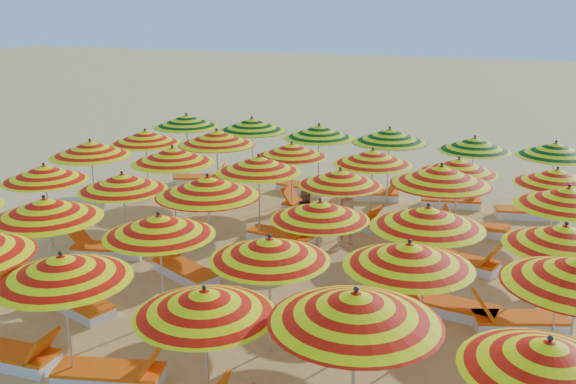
# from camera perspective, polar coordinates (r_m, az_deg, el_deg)

# --- Properties ---
(ground) EXTENTS (120.00, 120.00, 0.00)m
(ground) POSITION_cam_1_polar(r_m,az_deg,el_deg) (14.82, -0.70, -6.46)
(ground) COLOR #DDBE62
(ground) RESTS_ON ground
(umbrella_2) EXTENTS (2.63, 2.63, 2.22)m
(umbrella_2) POSITION_cam_1_polar(r_m,az_deg,el_deg) (10.27, -19.47, -6.35)
(umbrella_2) COLOR silver
(umbrella_2) RESTS_ON ground
(umbrella_3) EXTENTS (2.05, 2.05, 2.10)m
(umbrella_3) POSITION_cam_1_polar(r_m,az_deg,el_deg) (8.94, -7.42, -9.70)
(umbrella_3) COLOR silver
(umbrella_3) RESTS_ON ground
(umbrella_4) EXTENTS (2.31, 2.31, 2.38)m
(umbrella_4) POSITION_cam_1_polar(r_m,az_deg,el_deg) (8.24, 6.03, -10.15)
(umbrella_4) COLOR silver
(umbrella_4) RESTS_ON ground
(umbrella_5) EXTENTS (2.17, 2.17, 2.16)m
(umbrella_5) POSITION_cam_1_polar(r_m,az_deg,el_deg) (8.13, 22.12, -13.33)
(umbrella_5) COLOR silver
(umbrella_5) RESTS_ON ground
(umbrella_7) EXTENTS (2.77, 2.77, 2.30)m
(umbrella_7) POSITION_cam_1_polar(r_m,az_deg,el_deg) (13.02, -20.81, -1.39)
(umbrella_7) COLOR silver
(umbrella_7) RESTS_ON ground
(umbrella_8) EXTENTS (2.11, 2.11, 2.17)m
(umbrella_8) POSITION_cam_1_polar(r_m,az_deg,el_deg) (11.85, -11.41, -2.91)
(umbrella_8) COLOR silver
(umbrella_8) RESTS_ON ground
(umbrella_9) EXTENTS (2.59, 2.59, 2.14)m
(umbrella_9) POSITION_cam_1_polar(r_m,az_deg,el_deg) (10.59, -1.66, -5.08)
(umbrella_9) COLOR silver
(umbrella_9) RESTS_ON ground
(umbrella_10) EXTENTS (2.64, 2.64, 2.22)m
(umbrella_10) POSITION_cam_1_polar(r_m,az_deg,el_deg) (10.35, 10.70, -5.51)
(umbrella_10) COLOR silver
(umbrella_10) RESTS_ON ground
(umbrella_12) EXTENTS (2.56, 2.56, 2.14)m
(umbrella_12) POSITION_cam_1_polar(r_m,az_deg,el_deg) (16.34, -20.84, 1.60)
(umbrella_12) COLOR silver
(umbrella_12) RESTS_ON ground
(umbrella_13) EXTENTS (2.03, 2.03, 2.14)m
(umbrella_13) POSITION_cam_1_polar(r_m,az_deg,el_deg) (14.97, -14.52, 0.87)
(umbrella_13) COLOR silver
(umbrella_13) RESTS_ON ground
(umbrella_14) EXTENTS (2.24, 2.24, 2.36)m
(umbrella_14) POSITION_cam_1_polar(r_m,az_deg,el_deg) (13.54, -7.15, 0.51)
(umbrella_14) COLOR silver
(umbrella_14) RESTS_ON ground
(umbrella_15) EXTENTS (2.56, 2.56, 2.10)m
(umbrella_15) POSITION_cam_1_polar(r_m,az_deg,el_deg) (12.65, 2.87, -1.64)
(umbrella_15) COLOR silver
(umbrella_15) RESTS_ON ground
(umbrella_16) EXTENTS (2.69, 2.69, 2.25)m
(umbrella_16) POSITION_cam_1_polar(r_m,az_deg,el_deg) (12.09, 12.30, -2.19)
(umbrella_16) COLOR silver
(umbrella_16) RESTS_ON ground
(umbrella_17) EXTENTS (2.62, 2.62, 2.20)m
(umbrella_17) POSITION_cam_1_polar(r_m,az_deg,el_deg) (12.00, 23.41, -3.61)
(umbrella_17) COLOR silver
(umbrella_17) RESTS_ON ground
(umbrella_18) EXTENTS (2.52, 2.52, 2.30)m
(umbrella_18) POSITION_cam_1_polar(r_m,az_deg,el_deg) (17.98, -17.15, 3.70)
(umbrella_18) COLOR silver
(umbrella_18) RESTS_ON ground
(umbrella_19) EXTENTS (2.42, 2.42, 2.29)m
(umbrella_19) POSITION_cam_1_polar(r_m,az_deg,el_deg) (16.73, -10.23, 3.24)
(umbrella_19) COLOR silver
(umbrella_19) RESTS_ON ground
(umbrella_20) EXTENTS (2.39, 2.39, 2.25)m
(umbrella_20) POSITION_cam_1_polar(r_m,az_deg,el_deg) (15.70, -2.63, 2.49)
(umbrella_20) COLOR silver
(umbrella_20) RESTS_ON ground
(umbrella_21) EXTENTS (2.41, 2.41, 2.10)m
(umbrella_21) POSITION_cam_1_polar(r_m,az_deg,el_deg) (15.05, 4.65, 1.30)
(umbrella_21) COLOR silver
(umbrella_21) RESTS_ON ground
(umbrella_22) EXTENTS (2.83, 2.83, 2.39)m
(umbrella_22) POSITION_cam_1_polar(r_m,az_deg,el_deg) (14.61, 13.46, 1.48)
(umbrella_22) COLOR silver
(umbrella_22) RESTS_ON ground
(umbrella_23) EXTENTS (2.40, 2.40, 2.25)m
(umbrella_23) POSITION_cam_1_polar(r_m,az_deg,el_deg) (14.22, 23.64, -0.40)
(umbrella_23) COLOR silver
(umbrella_23) RESTS_ON ground
(umbrella_24) EXTENTS (2.76, 2.76, 2.22)m
(umbrella_24) POSITION_cam_1_polar(r_m,az_deg,el_deg) (19.49, -12.57, 4.79)
(umbrella_24) COLOR silver
(umbrella_24) RESTS_ON ground
(umbrella_25) EXTENTS (2.68, 2.68, 2.35)m
(umbrella_25) POSITION_cam_1_polar(r_m,az_deg,el_deg) (18.50, -6.37, 4.83)
(umbrella_25) COLOR silver
(umbrella_25) RESTS_ON ground
(umbrella_26) EXTENTS (1.99, 1.99, 2.10)m
(umbrella_26) POSITION_cam_1_polar(r_m,az_deg,el_deg) (17.82, 0.34, 3.75)
(umbrella_26) COLOR silver
(umbrella_26) RESTS_ON ground
(umbrella_27) EXTENTS (2.41, 2.41, 2.19)m
(umbrella_27) POSITION_cam_1_polar(r_m,az_deg,el_deg) (16.77, 7.54, 3.09)
(umbrella_27) COLOR silver
(umbrella_27) RESTS_ON ground
(umbrella_28) EXTENTS (1.99, 1.99, 2.08)m
(umbrella_28) POSITION_cam_1_polar(r_m,az_deg,el_deg) (16.67, 14.93, 2.25)
(umbrella_28) COLOR silver
(umbrella_28) RESTS_ON ground
(umbrella_29) EXTENTS (2.38, 2.38, 2.07)m
(umbrella_29) POSITION_cam_1_polar(r_m,az_deg,el_deg) (16.47, 22.78, 1.28)
(umbrella_29) COLOR silver
(umbrella_29) RESTS_ON ground
(umbrella_30) EXTENTS (2.57, 2.57, 2.30)m
(umbrella_30) POSITION_cam_1_polar(r_m,az_deg,el_deg) (21.54, -9.02, 6.27)
(umbrella_30) COLOR silver
(umbrella_30) RESTS_ON ground
(umbrella_31) EXTENTS (2.28, 2.28, 2.34)m
(umbrella_31) POSITION_cam_1_polar(r_m,az_deg,el_deg) (20.46, -3.23, 5.99)
(umbrella_31) COLOR silver
(umbrella_31) RESTS_ON ground
(umbrella_32) EXTENTS (2.79, 2.79, 2.29)m
(umbrella_32) POSITION_cam_1_polar(r_m,az_deg,el_deg) (19.53, 2.77, 5.37)
(umbrella_32) COLOR silver
(umbrella_32) RESTS_ON ground
(umbrella_33) EXTENTS (2.86, 2.86, 2.33)m
(umbrella_33) POSITION_cam_1_polar(r_m,az_deg,el_deg) (18.99, 9.01, 4.98)
(umbrella_33) COLOR silver
(umbrella_33) RESTS_ON ground
(umbrella_34) EXTENTS (2.29, 2.29, 2.19)m
(umbrella_34) POSITION_cam_1_polar(r_m,az_deg,el_deg) (18.96, 16.24, 4.10)
(umbrella_34) COLOR silver
(umbrella_34) RESTS_ON ground
(umbrella_35) EXTENTS (2.38, 2.38, 2.21)m
(umbrella_35) POSITION_cam_1_polar(r_m,az_deg,el_deg) (18.88, 22.67, 3.50)
(umbrella_35) COLOR silver
(umbrella_35) RESTS_ON ground
(lounger_0) EXTENTS (1.76, 0.66, 0.69)m
(lounger_0) POSITION_cam_1_polar(r_m,az_deg,el_deg) (11.90, -23.39, -13.20)
(lounger_0) COLOR white
(lounger_0) RESTS_ON ground
(lounger_1) EXTENTS (1.82, 1.01, 0.69)m
(lounger_1) POSITION_cam_1_polar(r_m,az_deg,el_deg) (10.87, -15.37, -15.35)
(lounger_1) COLOR white
(lounger_1) RESTS_ON ground
(lounger_5) EXTENTS (1.83, 1.09, 0.69)m
(lounger_5) POSITION_cam_1_polar(r_m,az_deg,el_deg) (13.37, -18.34, -9.29)
(lounger_5) COLOR white
(lounger_5) RESTS_ON ground
(lounger_6) EXTENTS (1.82, 1.00, 0.69)m
(lounger_6) POSITION_cam_1_polar(r_m,az_deg,el_deg) (15.87, -15.77, -4.92)
(lounger_6) COLOR white
(lounger_6) RESTS_ON ground
(lounger_7) EXTENTS (1.82, 1.25, 0.69)m
(lounger_7) POSITION_cam_1_polar(r_m,az_deg,el_deg) (14.34, -9.27, -6.84)
(lounger_7) COLOR white
(lounger_7) RESTS_ON ground
(lounger_8) EXTENTS (1.80, 0.82, 0.69)m
(lounger_8) POSITION_cam_1_polar(r_m,az_deg,el_deg) (12.93, 14.19, -9.83)
(lounger_8) COLOR white
(lounger_8) RESTS_ON ground
(lounger_9) EXTENTS (1.83, 1.15, 0.69)m
(lounger_9) POSITION_cam_1_polar(r_m,az_deg,el_deg) (12.75, 19.77, -10.75)
(lounger_9) COLOR white
(lounger_9) RESTS_ON ground
(lounger_10) EXTENTS (1.79, 0.81, 0.69)m
(lounger_10) POSITION_cam_1_polar(r_m,az_deg,el_deg) (16.09, -0.48, -3.97)
(lounger_10) COLOR white
(lounger_10) RESTS_ON ground
(lounger_11) EXTENTS (1.83, 1.06, 0.69)m
(lounger_11) POSITION_cam_1_polar(r_m,az_deg,el_deg) (15.13, 15.20, -5.94)
(lounger_11) COLOR white
(lounger_11) RESTS_ON ground
(lounger_13) EXTENTS (1.80, 0.82, 0.69)m
(lounger_13) POSITION_cam_1_polar(r_m,az_deg,el_deg) (18.28, 2.01, -1.44)
(lounger_13) COLOR white
(lounger_13) RESTS_ON ground
(lounger_14) EXTENTS (1.83, 1.15, 0.69)m
(lounger_14) POSITION_cam_1_polar(r_m,az_deg,el_deg) (17.38, 5.70, -2.48)
(lounger_14) COLOR white
(lounger_14) RESTS_ON ground
(lounger_15) EXTENTS (1.78, 0.74, 0.69)m
(lounger_15) POSITION_cam_1_polar(r_m,az_deg,el_deg) (17.31, 16.25, -3.15)
(lounger_15) COLOR white
(lounger_15) RESTS_ON ground
(lounger_16) EXTENTS (1.83, 1.15, 0.69)m
(lounger_16) POSITION_cam_1_polar(r_m,az_deg,el_deg) (21.47, -7.72, 1.15)
(lounger_16) COLOR white
(lounger_16) RESTS_ON ground
(lounger_17) EXTENTS (1.81, 0.92, 0.69)m
(lounger_17) POSITION_cam_1_polar(r_m,az_deg,el_deg) (20.24, 1.46, 0.36)
(lounger_17) COLOR white
(lounger_17) RESTS_ON ground
(lounger_18) EXTENTS (1.82, 0.99, 0.69)m
(lounger_18) POSITION_cam_1_polar(r_m,az_deg,el_deg) (19.73, 7.46, -0.21)
(lounger_18) COLOR white
(lounger_18) RESTS_ON ground
(lounger_19) EXTENTS (1.81, 0.90, 0.69)m
(lounger_19) POSITION_cam_1_polar(r_m,az_deg,el_deg) (19.48, 14.37, -0.82)
(lounger_19) COLOR white
(lounger_19) RESTS_ON ground
(lounger_20) EXTENTS (1.82, 0.94, 0.69)m
(lounger_20) POSITION_cam_1_polar(r_m,az_deg,el_deg) (19.11, 20.59, -1.71)
(lounger_20) COLOR white
(lounger_20) RESTS_ON ground
(beachgoer_a) EXTENTS (0.65, 0.64, 1.51)m
(beachgoer_a) POSITION_cam_1_polar(r_m,az_deg,el_deg) (15.77, 5.14, -2.15)
(beachgoer_a) COLOR tan
(beachgoer_a) RESTS_ON ground
(beachgoer_b) EXTENTS (0.76, 0.65, 1.34)m
(beachgoer_b) POSITION_cam_1_polar(r_m,az_deg,el_deg) (16.15, 1.52, -1.94)
(beachgoer_b) COLOR tan
(beachgoer_b) RESTS_ON ground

